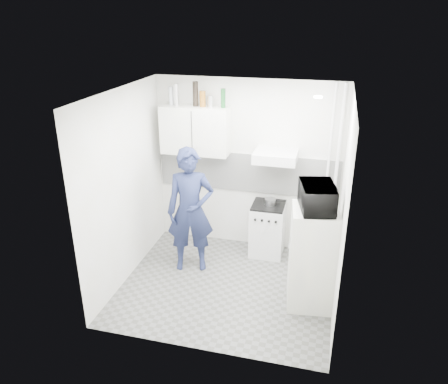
# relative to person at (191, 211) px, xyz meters

# --- Properties ---
(floor) EXTENTS (2.80, 2.80, 0.00)m
(floor) POSITION_rel_person_xyz_m (0.61, -0.34, -0.90)
(floor) COLOR #616160
(floor) RESTS_ON ground
(ceiling) EXTENTS (2.80, 2.80, 0.00)m
(ceiling) POSITION_rel_person_xyz_m (0.61, -0.34, 1.70)
(ceiling) COLOR white
(ceiling) RESTS_ON wall_back
(wall_back) EXTENTS (2.80, 0.00, 2.80)m
(wall_back) POSITION_rel_person_xyz_m (0.61, 0.91, 0.40)
(wall_back) COLOR white
(wall_back) RESTS_ON floor
(wall_left) EXTENTS (0.00, 2.60, 2.60)m
(wall_left) POSITION_rel_person_xyz_m (-0.79, -0.34, 0.40)
(wall_left) COLOR white
(wall_left) RESTS_ON floor
(wall_right) EXTENTS (0.00, 2.60, 2.60)m
(wall_right) POSITION_rel_person_xyz_m (2.01, -0.34, 0.40)
(wall_right) COLOR white
(wall_right) RESTS_ON floor
(person) EXTENTS (0.75, 0.60, 1.80)m
(person) POSITION_rel_person_xyz_m (0.00, 0.00, 0.00)
(person) COLOR #1B2245
(person) RESTS_ON floor
(stove) EXTENTS (0.49, 0.49, 0.79)m
(stove) POSITION_rel_person_xyz_m (0.99, 0.66, -0.50)
(stove) COLOR silver
(stove) RESTS_ON floor
(fridge) EXTENTS (0.61, 0.61, 1.32)m
(fridge) POSITION_rel_person_xyz_m (1.71, -0.44, -0.24)
(fridge) COLOR white
(fridge) RESTS_ON floor
(stove_top) EXTENTS (0.47, 0.47, 0.03)m
(stove_top) POSITION_rel_person_xyz_m (0.99, 0.66, -0.10)
(stove_top) COLOR black
(stove_top) RESTS_ON stove
(saucepan) EXTENTS (0.16, 0.16, 0.09)m
(saucepan) POSITION_rel_person_xyz_m (1.01, 0.67, -0.03)
(saucepan) COLOR silver
(saucepan) RESTS_ON stove_top
(microwave) EXTENTS (0.63, 0.50, 0.31)m
(microwave) POSITION_rel_person_xyz_m (1.71, -0.44, 0.57)
(microwave) COLOR black
(microwave) RESTS_ON fridge
(bottle_a) EXTENTS (0.06, 0.06, 0.26)m
(bottle_a) POSITION_rel_person_xyz_m (-0.50, 0.73, 1.43)
(bottle_a) COLOR #B2B7BC
(bottle_a) RESTS_ON upper_cabinet
(bottle_b) EXTENTS (0.08, 0.08, 0.31)m
(bottle_b) POSITION_rel_person_xyz_m (-0.42, 0.73, 1.45)
(bottle_b) COLOR silver
(bottle_b) RESTS_ON upper_cabinet
(bottle_d) EXTENTS (0.08, 0.08, 0.35)m
(bottle_d) POSITION_rel_person_xyz_m (-0.13, 0.73, 1.47)
(bottle_d) COLOR black
(bottle_d) RESTS_ON upper_cabinet
(canister_a) EXTENTS (0.09, 0.09, 0.22)m
(canister_a) POSITION_rel_person_xyz_m (-0.02, 0.73, 1.41)
(canister_a) COLOR brown
(canister_a) RESTS_ON upper_cabinet
(canister_b) EXTENTS (0.08, 0.08, 0.16)m
(canister_b) POSITION_rel_person_xyz_m (0.09, 0.73, 1.38)
(canister_b) COLOR silver
(canister_b) RESTS_ON upper_cabinet
(bottle_e) EXTENTS (0.07, 0.07, 0.27)m
(bottle_e) POSITION_rel_person_xyz_m (0.28, 0.73, 1.44)
(bottle_e) COLOR #144C1E
(bottle_e) RESTS_ON upper_cabinet
(upper_cabinet) EXTENTS (1.00, 0.35, 0.70)m
(upper_cabinet) POSITION_rel_person_xyz_m (-0.14, 0.73, 0.95)
(upper_cabinet) COLOR white
(upper_cabinet) RESTS_ON wall_back
(range_hood) EXTENTS (0.60, 0.50, 0.14)m
(range_hood) POSITION_rel_person_xyz_m (1.06, 0.66, 0.67)
(range_hood) COLOR silver
(range_hood) RESTS_ON wall_back
(backsplash) EXTENTS (2.74, 0.03, 0.60)m
(backsplash) POSITION_rel_person_xyz_m (0.61, 0.89, 0.30)
(backsplash) COLOR white
(backsplash) RESTS_ON wall_back
(pipe_a) EXTENTS (0.05, 0.05, 2.60)m
(pipe_a) POSITION_rel_person_xyz_m (1.91, 0.83, 0.40)
(pipe_a) COLOR silver
(pipe_a) RESTS_ON floor
(pipe_b) EXTENTS (0.04, 0.04, 2.60)m
(pipe_b) POSITION_rel_person_xyz_m (1.79, 0.83, 0.40)
(pipe_b) COLOR silver
(pipe_b) RESTS_ON floor
(ceiling_spot_fixture) EXTENTS (0.10, 0.10, 0.02)m
(ceiling_spot_fixture) POSITION_rel_person_xyz_m (1.61, -0.14, 1.67)
(ceiling_spot_fixture) COLOR white
(ceiling_spot_fixture) RESTS_ON ceiling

